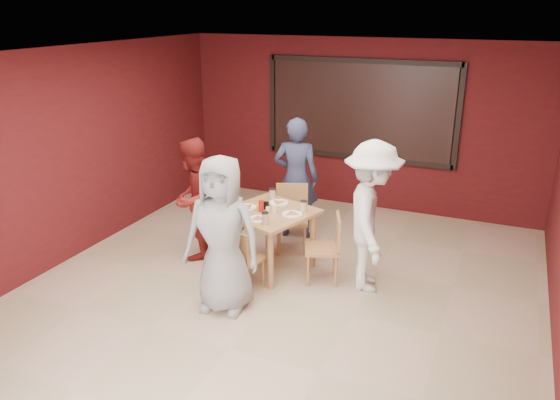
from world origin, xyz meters
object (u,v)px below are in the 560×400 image
at_px(dining_table, 269,218).
at_px(diner_left, 193,199).
at_px(chair_front, 241,256).
at_px(diner_back, 296,178).
at_px(chair_right, 328,244).
at_px(diner_right, 371,217).
at_px(chair_back, 292,213).
at_px(diner_front, 222,235).
at_px(chair_left, 220,226).

distance_m(dining_table, diner_left, 1.09).
xyz_separation_m(chair_front, diner_left, (-1.04, 0.65, 0.36)).
bearing_deg(chair_front, diner_back, 90.94).
relative_size(dining_table, chair_right, 1.48).
xyz_separation_m(diner_left, diner_right, (2.41, 0.08, 0.09)).
distance_m(dining_table, chair_back, 0.72).
relative_size(dining_table, chair_front, 1.57).
xyz_separation_m(diner_front, diner_left, (-1.03, 1.05, -0.07)).
bearing_deg(diner_front, chair_left, 114.09).
distance_m(chair_left, diner_left, 0.51).
bearing_deg(chair_left, diner_right, -0.74).
distance_m(chair_front, diner_right, 1.62).
distance_m(chair_front, chair_right, 1.10).
relative_size(chair_front, diner_front, 0.45).
xyz_separation_m(dining_table, diner_front, (-0.06, -1.11, 0.20)).
distance_m(chair_right, diner_back, 1.52).
bearing_deg(chair_front, diner_front, -91.20).
xyz_separation_m(chair_back, diner_front, (-0.09, -1.81, 0.38)).
bearing_deg(diner_left, chair_right, 84.18).
height_order(dining_table, chair_front, dining_table).
height_order(dining_table, chair_back, dining_table).
relative_size(chair_back, diner_left, 0.56).
bearing_deg(chair_front, chair_back, 86.66).
distance_m(chair_front, diner_back, 1.89).
distance_m(diner_front, diner_left, 1.47).
relative_size(chair_left, diner_left, 0.48).
bearing_deg(chair_left, diner_front, -59.07).
distance_m(chair_front, diner_left, 1.28).
relative_size(chair_back, diner_front, 0.51).
bearing_deg(chair_front, dining_table, 86.19).
xyz_separation_m(dining_table, chair_back, (0.03, 0.70, -0.18)).
height_order(dining_table, chair_right, dining_table).
height_order(dining_table, diner_right, diner_right).
xyz_separation_m(chair_front, diner_front, (-0.01, -0.40, 0.44)).
height_order(chair_back, diner_right, diner_right).
relative_size(chair_front, diner_right, 0.45).
bearing_deg(dining_table, diner_right, 0.71).
distance_m(chair_back, chair_right, 1.07).
bearing_deg(diner_left, dining_table, 86.75).
xyz_separation_m(chair_front, diner_back, (-0.03, 1.84, 0.43)).
bearing_deg(diner_right, chair_right, 78.68).
xyz_separation_m(diner_back, diner_right, (1.40, -1.11, 0.02)).
bearing_deg(chair_right, chair_left, 177.10).
height_order(chair_front, chair_left, chair_front).
distance_m(chair_left, diner_right, 2.13).
xyz_separation_m(chair_back, chair_left, (-0.78, -0.65, -0.07)).
bearing_deg(chair_right, chair_front, -141.85).
xyz_separation_m(chair_right, diner_right, (0.51, 0.05, 0.43)).
distance_m(diner_back, diner_left, 1.56).
bearing_deg(diner_left, chair_back, 117.56).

